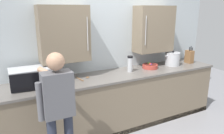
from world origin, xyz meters
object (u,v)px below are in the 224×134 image
at_px(microwave_oven, 31,78).
at_px(person_figure, 58,106).
at_px(knife_block, 189,57).
at_px(wooden_spoon, 84,78).
at_px(stock_pot, 173,59).
at_px(thermos_flask, 130,64).
at_px(fruit_bowl, 150,66).

bearing_deg(microwave_oven, person_figure, -76.18).
bearing_deg(person_figure, knife_block, 14.07).
height_order(wooden_spoon, stock_pot, stock_pot).
height_order(microwave_oven, knife_block, knife_block).
xyz_separation_m(thermos_flask, fruit_bowl, (0.45, 0.02, -0.10)).
bearing_deg(fruit_bowl, stock_pot, -3.10).
bearing_deg(person_figure, microwave_oven, 103.82).
bearing_deg(thermos_flask, person_figure, -153.20).
relative_size(thermos_flask, person_figure, 0.18).
xyz_separation_m(microwave_oven, thermos_flask, (1.61, -0.02, 0.01)).
height_order(wooden_spoon, fruit_bowl, fruit_bowl).
height_order(thermos_flask, person_figure, person_figure).
relative_size(fruit_bowl, stock_pot, 0.75).
distance_m(fruit_bowl, person_figure, 2.03).
relative_size(knife_block, fruit_bowl, 1.22).
bearing_deg(thermos_flask, fruit_bowl, 3.10).
distance_m(knife_block, wooden_spoon, 2.24).
relative_size(thermos_flask, stock_pot, 0.75).
xyz_separation_m(knife_block, wooden_spoon, (-2.23, 0.02, -0.12)).
distance_m(microwave_oven, wooden_spoon, 0.78).
distance_m(knife_block, stock_pot, 0.43).
distance_m(wooden_spoon, stock_pot, 1.81).
bearing_deg(person_figure, wooden_spoon, 51.14).
height_order(microwave_oven, stock_pot, stock_pot).
height_order(wooden_spoon, person_figure, person_figure).
bearing_deg(wooden_spoon, knife_block, -0.58).
distance_m(fruit_bowl, stock_pot, 0.52).
bearing_deg(knife_block, microwave_oven, 179.33).
bearing_deg(microwave_oven, thermos_flask, -0.73).
distance_m(knife_block, person_figure, 2.91).
xyz_separation_m(stock_pot, person_figure, (-2.39, -0.72, -0.15)).
xyz_separation_m(wooden_spoon, stock_pot, (1.80, -0.01, 0.12)).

